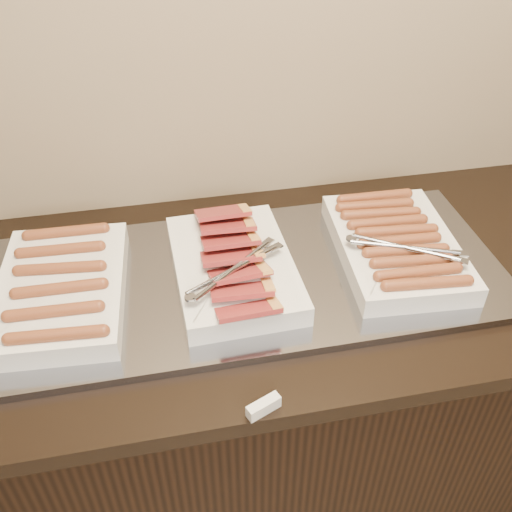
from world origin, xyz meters
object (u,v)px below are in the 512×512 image
Objects in this scene: dish_left at (61,288)px; dish_center at (233,266)px; dish_right at (396,245)px; counter at (243,401)px; warming_tray at (243,278)px.

dish_center reaches higher than dish_left.
dish_center reaches higher than dish_right.
counter is 5.02× the size of dish_center.
warming_tray is at bearing -176.62° from dish_right.
dish_left is at bearing 180.00° from warming_tray.
warming_tray is 2.89× the size of dish_right.
dish_left is (-0.40, 0.00, 0.04)m from warming_tray.
counter is 0.50m from dish_center.
dish_right is at bearing -0.50° from warming_tray.
warming_tray is 0.40m from dish_left.
dish_right is (0.37, -0.00, 0.50)m from counter.
warming_tray reaches higher than counter.
dish_left is 1.01× the size of dish_center.
dish_center is at bearing -165.93° from counter.
dish_left is 0.76m from dish_right.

